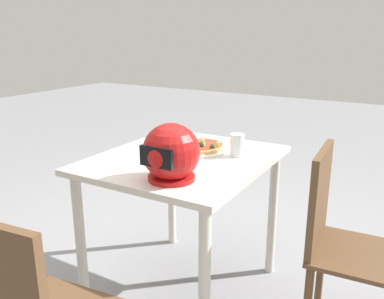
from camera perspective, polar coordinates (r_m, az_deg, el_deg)
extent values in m
plane|color=gray|center=(2.39, -1.06, -19.07)|extent=(14.00, 14.00, 0.00)
cube|color=beige|center=(2.04, -1.17, -1.44)|extent=(0.81, 0.94, 0.03)
cylinder|color=beige|center=(2.40, 11.29, -8.96)|extent=(0.05, 0.05, 0.74)
cylinder|color=beige|center=(2.67, -2.89, -5.90)|extent=(0.05, 0.05, 0.74)
cylinder|color=beige|center=(1.74, 1.77, -19.13)|extent=(0.05, 0.05, 0.74)
cylinder|color=beige|center=(2.11, -15.44, -12.95)|extent=(0.05, 0.05, 0.74)
cylinder|color=white|center=(2.16, 1.11, 0.12)|extent=(0.32, 0.32, 0.01)
cylinder|color=tan|center=(2.15, 1.11, 0.50)|extent=(0.27, 0.27, 0.02)
cylinder|color=red|center=(2.15, 1.11, 0.77)|extent=(0.24, 0.24, 0.00)
sphere|color=#234C1E|center=(2.10, 1.33, 0.69)|extent=(0.03, 0.03, 0.03)
sphere|color=#234C1E|center=(2.12, 0.20, 0.82)|extent=(0.03, 0.03, 0.03)
sphere|color=#234C1E|center=(2.08, 2.94, 0.44)|extent=(0.03, 0.03, 0.03)
cylinder|color=#E0D172|center=(2.12, 3.71, 0.78)|extent=(0.03, 0.03, 0.02)
cylinder|color=#E0D172|center=(2.16, 1.57, 1.14)|extent=(0.02, 0.02, 0.02)
cylinder|color=#E0D172|center=(2.12, 1.59, 0.73)|extent=(0.03, 0.03, 0.01)
cylinder|color=#E0D172|center=(2.19, 0.94, 1.31)|extent=(0.02, 0.02, 0.02)
sphere|color=#B21414|center=(1.69, -2.97, -0.36)|extent=(0.25, 0.25, 0.25)
cylinder|color=#B21414|center=(1.73, -2.92, -3.96)|extent=(0.20, 0.20, 0.02)
cube|color=black|center=(1.60, -5.09, -1.11)|extent=(0.15, 0.02, 0.08)
cylinder|color=silver|center=(2.04, 6.38, 0.60)|extent=(0.07, 0.07, 0.12)
cube|color=brown|center=(1.97, 22.42, -13.58)|extent=(0.43, 0.43, 0.02)
cube|color=brown|center=(1.88, 17.57, -6.52)|extent=(0.05, 0.38, 0.45)
cylinder|color=brown|center=(2.24, 17.69, -15.92)|extent=(0.04, 0.04, 0.43)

